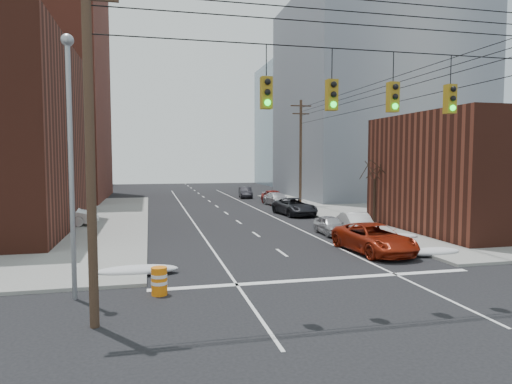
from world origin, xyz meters
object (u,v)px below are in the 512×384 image
parked_car_a (331,225)px  lot_car_a (64,215)px  red_pickup (374,238)px  parked_car_d (277,199)px  construction_barrel (159,281)px  parked_car_b (357,224)px  parked_car_e (274,197)px  parked_car_f (245,192)px  parked_car_c (295,207)px  lot_car_b (56,214)px

parked_car_a → lot_car_a: 19.22m
red_pickup → parked_car_d: red_pickup is taller
construction_barrel → parked_car_b: bearing=39.0°
parked_car_e → lot_car_a: (-19.34, -12.54, 0.12)m
lot_car_a → construction_barrel: (6.40, -18.46, -0.37)m
red_pickup → parked_car_d: (1.60, 24.50, -0.09)m
parked_car_a → parked_car_f: parked_car_f is taller
red_pickup → parked_car_f: size_ratio=1.32×
parked_car_e → parked_car_d: bearing=-92.9°
parked_car_b → parked_car_c: size_ratio=0.80×
lot_car_b → parked_car_e: bearing=-65.5°
parked_car_e → construction_barrel: 33.59m
parked_car_d → parked_car_e: size_ratio=1.02×
parked_car_a → parked_car_c: 10.34m
parked_car_c → parked_car_d: bearing=78.6°
lot_car_a → construction_barrel: 19.54m
parked_car_d → lot_car_a: size_ratio=1.03×
parked_car_e → construction_barrel: (-12.94, -31.00, -0.26)m
parked_car_a → parked_car_b: 1.70m
parked_car_c → parked_car_f: bearing=85.7°
construction_barrel → parked_car_f: bearing=73.7°
parked_car_e → lot_car_b: lot_car_b is taller
parked_car_b → parked_car_c: 10.90m
lot_car_b → red_pickup: bearing=-133.2°
lot_car_a → lot_car_b: lot_car_a is taller
parked_car_c → lot_car_b: lot_car_b is taller
parked_car_c → lot_car_a: size_ratio=1.18×
lot_car_b → construction_barrel: 20.75m
parked_car_d → construction_barrel: size_ratio=4.55×
parked_car_a → parked_car_f: 28.58m
parked_car_d → construction_barrel: (-12.94, -29.58, -0.15)m
parked_car_b → lot_car_b: (-20.10, 8.99, 0.16)m
parked_car_c → parked_car_e: 9.67m
parked_car_a → parked_car_f: bearing=91.5°
parked_car_d → parked_car_f: (-1.35, 10.05, 0.01)m
red_pickup → lot_car_a: lot_car_a is taller
parked_car_f → lot_car_a: 27.78m
parked_car_b → construction_barrel: parked_car_b is taller
parked_car_f → parked_car_e: bearing=-74.9°
parked_car_a → parked_car_b: parked_car_b is taller
parked_car_d → parked_car_e: (0.00, 1.42, 0.10)m
parked_car_c → parked_car_b: bearing=-92.3°
parked_car_c → parked_car_d: size_ratio=1.15×
red_pickup → parked_car_d: bearing=81.9°
red_pickup → construction_barrel: red_pickup is taller
red_pickup → lot_car_b: bearing=137.7°
parked_car_e → parked_car_b: bearing=-92.9°
parked_car_f → lot_car_b: 27.54m
parked_car_e → parked_car_a: bearing=-97.5°
parked_car_c → lot_car_a: bearing=-177.4°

